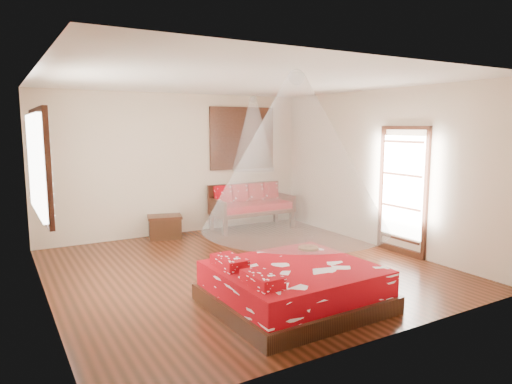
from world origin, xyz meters
The scene contains 10 objects.
room centered at (0.00, 0.00, 1.40)m, with size 5.54×5.54×2.84m.
bed centered at (-0.21, -1.60, 0.25)m, with size 1.95×1.77×0.63m.
daybed centered at (1.46, 2.38, 0.52)m, with size 1.72×0.76×0.94m.
storage_chest centered at (-0.41, 2.45, 0.23)m, with size 0.74×0.61×0.44m.
shutter_panel centered at (1.46, 2.72, 1.90)m, with size 1.52×0.06×1.32m.
window_left centered at (-2.71, 0.20, 1.70)m, with size 0.10×1.74×1.34m.
glazed_door centered at (2.72, -0.60, 1.07)m, with size 0.08×1.02×2.16m.
wine_tray centered at (0.40, -1.07, 0.56)m, with size 0.28×0.28×0.22m.
mosquito_net_main centered at (-0.20, -1.60, 1.85)m, with size 2.19×2.19×1.80m, color white.
mosquito_net_daybed centered at (1.46, 2.25, 2.00)m, with size 0.87×0.87×1.50m, color white.
Camera 1 is at (-3.25, -5.91, 2.15)m, focal length 32.00 mm.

